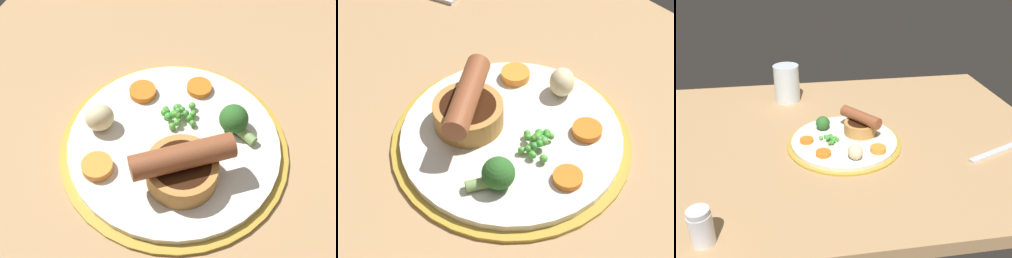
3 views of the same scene
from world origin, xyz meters
TOP-DOWN VIEW (x-y plane):
  - dining_table at (0.00, 0.00)cm, footprint 110.00×80.00cm
  - dinner_plate at (1.72, -4.22)cm, footprint 28.14×28.14cm
  - sausage_pudding at (6.27, -1.56)cm, footprint 9.24×10.94cm
  - pea_pile at (-1.82, -4.94)cm, footprint 5.14×4.69cm
  - broccoli_floret_near at (-2.83, 1.98)cm, footprint 3.98×5.25cm
  - potato_chunk_0 at (2.75, -13.52)cm, footprint 4.68×4.71cm
  - carrot_slice_0 at (-4.10, -10.77)cm, footprint 3.99×3.99cm
  - carrot_slice_1 at (8.60, -11.11)cm, footprint 4.71×4.71cm
  - carrot_slice_3 at (-7.48, -4.07)cm, footprint 4.43×4.43cm

SIDE VIEW (x-z plane):
  - dining_table at x=0.00cm, z-range 0.00..3.00cm
  - dinner_plate at x=1.72cm, z-range 2.87..4.27cm
  - carrot_slice_3 at x=-7.48cm, z-range 4.40..5.21cm
  - carrot_slice_0 at x=-4.10cm, z-range 4.40..5.32cm
  - carrot_slice_1 at x=8.60cm, z-range 4.40..5.53cm
  - pea_pile at x=-1.82cm, z-range 4.49..6.29cm
  - broccoli_floret_near at x=-2.83cm, z-range 4.31..7.90cm
  - potato_chunk_0 at x=2.75cm, z-range 4.40..7.95cm
  - sausage_pudding at x=6.27cm, z-range 3.92..9.81cm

